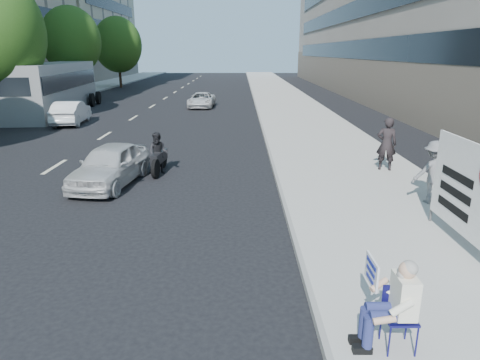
{
  "coord_description": "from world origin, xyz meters",
  "views": [
    {
      "loc": [
        0.26,
        -7.04,
        4.02
      ],
      "look_at": [
        0.26,
        2.38,
        1.19
      ],
      "focal_mm": 32.0,
      "sensor_mm": 36.0,
      "label": 1
    }
  ],
  "objects_px": {
    "protest_banner": "(470,191)",
    "motorcycle": "(159,155)",
    "pedestrian_woman": "(387,144)",
    "white_sedan_near": "(110,165)",
    "jogger": "(434,172)",
    "white_sedan_mid": "(71,112)",
    "white_sedan_far": "(202,100)",
    "bus": "(55,88)",
    "seated_protester": "(393,300)"
  },
  "relations": [
    {
      "from": "protest_banner",
      "to": "motorcycle",
      "type": "bearing_deg",
      "value": 139.52
    },
    {
      "from": "pedestrian_woman",
      "to": "white_sedan_near",
      "type": "xyz_separation_m",
      "value": [
        -9.0,
        -1.21,
        -0.41
      ]
    },
    {
      "from": "jogger",
      "to": "white_sedan_mid",
      "type": "bearing_deg",
      "value": -47.8
    },
    {
      "from": "protest_banner",
      "to": "white_sedan_far",
      "type": "xyz_separation_m",
      "value": [
        -7.41,
        24.41,
        -0.85
      ]
    },
    {
      "from": "white_sedan_mid",
      "to": "bus",
      "type": "distance_m",
      "value": 5.57
    },
    {
      "from": "seated_protester",
      "to": "protest_banner",
      "type": "distance_m",
      "value": 3.95
    },
    {
      "from": "protest_banner",
      "to": "white_sedan_near",
      "type": "distance_m",
      "value": 9.93
    },
    {
      "from": "jogger",
      "to": "white_sedan_near",
      "type": "bearing_deg",
      "value": -17.6
    },
    {
      "from": "jogger",
      "to": "seated_protester",
      "type": "bearing_deg",
      "value": 57.6
    },
    {
      "from": "seated_protester",
      "to": "pedestrian_woman",
      "type": "relative_size",
      "value": 0.73
    },
    {
      "from": "white_sedan_near",
      "to": "bus",
      "type": "distance_m",
      "value": 18.6
    },
    {
      "from": "seated_protester",
      "to": "bus",
      "type": "relative_size",
      "value": 0.11
    },
    {
      "from": "bus",
      "to": "jogger",
      "type": "bearing_deg",
      "value": -51.39
    },
    {
      "from": "jogger",
      "to": "bus",
      "type": "relative_size",
      "value": 0.14
    },
    {
      "from": "pedestrian_woman",
      "to": "protest_banner",
      "type": "height_order",
      "value": "protest_banner"
    },
    {
      "from": "white_sedan_near",
      "to": "bus",
      "type": "relative_size",
      "value": 0.31
    },
    {
      "from": "jogger",
      "to": "bus",
      "type": "distance_m",
      "value": 25.66
    },
    {
      "from": "white_sedan_mid",
      "to": "white_sedan_far",
      "type": "xyz_separation_m",
      "value": [
        6.87,
        7.68,
        -0.12
      ]
    },
    {
      "from": "pedestrian_woman",
      "to": "white_sedan_far",
      "type": "distance_m",
      "value": 19.88
    },
    {
      "from": "bus",
      "to": "white_sedan_near",
      "type": "bearing_deg",
      "value": -67.69
    },
    {
      "from": "jogger",
      "to": "bus",
      "type": "height_order",
      "value": "bus"
    },
    {
      "from": "protest_banner",
      "to": "bus",
      "type": "height_order",
      "value": "bus"
    },
    {
      "from": "white_sedan_near",
      "to": "jogger",
      "type": "bearing_deg",
      "value": -4.86
    },
    {
      "from": "protest_banner",
      "to": "jogger",
      "type": "bearing_deg",
      "value": 78.51
    },
    {
      "from": "jogger",
      "to": "motorcycle",
      "type": "xyz_separation_m",
      "value": [
        -7.89,
        3.39,
        -0.35
      ]
    },
    {
      "from": "protest_banner",
      "to": "white_sedan_near",
      "type": "xyz_separation_m",
      "value": [
        -8.58,
        4.94,
        -0.76
      ]
    },
    {
      "from": "white_sedan_far",
      "to": "jogger",
      "type": "bearing_deg",
      "value": -67.63
    },
    {
      "from": "seated_protester",
      "to": "motorcycle",
      "type": "distance_m",
      "value": 10.43
    },
    {
      "from": "white_sedan_near",
      "to": "motorcycle",
      "type": "bearing_deg",
      "value": 53.45
    },
    {
      "from": "white_sedan_mid",
      "to": "jogger",
      "type": "bearing_deg",
      "value": 130.48
    },
    {
      "from": "seated_protester",
      "to": "pedestrian_woman",
      "type": "bearing_deg",
      "value": 72.4
    },
    {
      "from": "jogger",
      "to": "motorcycle",
      "type": "relative_size",
      "value": 0.82
    },
    {
      "from": "jogger",
      "to": "white_sedan_far",
      "type": "relative_size",
      "value": 0.43
    },
    {
      "from": "white_sedan_mid",
      "to": "white_sedan_far",
      "type": "bearing_deg",
      "value": -138.3
    },
    {
      "from": "white_sedan_far",
      "to": "white_sedan_near",
      "type": "bearing_deg",
      "value": -91.41
    },
    {
      "from": "white_sedan_far",
      "to": "motorcycle",
      "type": "relative_size",
      "value": 1.92
    },
    {
      "from": "white_sedan_mid",
      "to": "bus",
      "type": "xyz_separation_m",
      "value": [
        -2.78,
        4.73,
        0.97
      ]
    },
    {
      "from": "pedestrian_woman",
      "to": "white_sedan_far",
      "type": "bearing_deg",
      "value": -50.91
    },
    {
      "from": "protest_banner",
      "to": "white_sedan_mid",
      "type": "bearing_deg",
      "value": 130.49
    },
    {
      "from": "white_sedan_near",
      "to": "motorcycle",
      "type": "height_order",
      "value": "motorcycle"
    },
    {
      "from": "protest_banner",
      "to": "white_sedan_far",
      "type": "bearing_deg",
      "value": 106.89
    },
    {
      "from": "pedestrian_woman",
      "to": "white_sedan_far",
      "type": "height_order",
      "value": "pedestrian_woman"
    },
    {
      "from": "motorcycle",
      "to": "protest_banner",
      "type": "bearing_deg",
      "value": -33.62
    },
    {
      "from": "white_sedan_near",
      "to": "white_sedan_far",
      "type": "distance_m",
      "value": 19.51
    },
    {
      "from": "protest_banner",
      "to": "white_sedan_mid",
      "type": "relative_size",
      "value": 0.76
    },
    {
      "from": "white_sedan_mid",
      "to": "bus",
      "type": "relative_size",
      "value": 0.33
    },
    {
      "from": "white_sedan_far",
      "to": "bus",
      "type": "xyz_separation_m",
      "value": [
        -9.66,
        -2.95,
        1.09
      ]
    },
    {
      "from": "white_sedan_far",
      "to": "white_sedan_mid",
      "type": "bearing_deg",
      "value": -129.79
    },
    {
      "from": "pedestrian_woman",
      "to": "white_sedan_mid",
      "type": "xyz_separation_m",
      "value": [
        -14.7,
        10.59,
        -0.38
      ]
    },
    {
      "from": "jogger",
      "to": "white_sedan_near",
      "type": "xyz_separation_m",
      "value": [
        -9.16,
        2.09,
        -0.35
      ]
    }
  ]
}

